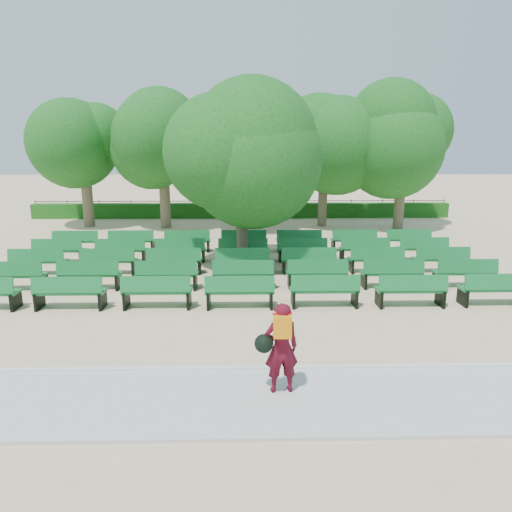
{
  "coord_description": "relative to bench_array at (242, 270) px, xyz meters",
  "views": [
    {
      "loc": [
        0.27,
        -14.54,
        4.35
      ],
      "look_at": [
        0.57,
        -1.0,
        1.1
      ],
      "focal_mm": 32.0,
      "sensor_mm": 36.0,
      "label": 1
    }
  ],
  "objects": [
    {
      "name": "ground",
      "position": [
        -0.13,
        -0.99,
        -0.1
      ],
      "size": [
        120.0,
        120.0,
        0.0
      ],
      "primitive_type": "plane",
      "color": "#CDB088"
    },
    {
      "name": "paving",
      "position": [
        -0.13,
        -8.39,
        -0.07
      ],
      "size": [
        30.0,
        2.2,
        0.06
      ],
      "primitive_type": "cube",
      "color": "#B8B7B3",
      "rests_on": "ground"
    },
    {
      "name": "curb",
      "position": [
        -0.13,
        -7.24,
        -0.05
      ],
      "size": [
        30.0,
        0.12,
        0.1
      ],
      "primitive_type": "cube",
      "color": "silver",
      "rests_on": "ground"
    },
    {
      "name": "hedge",
      "position": [
        -0.13,
        13.01,
        0.35
      ],
      "size": [
        26.0,
        0.7,
        0.9
      ],
      "primitive_type": "cube",
      "color": "#1A5816",
      "rests_on": "ground"
    },
    {
      "name": "fence",
      "position": [
        -0.13,
        13.41,
        -0.1
      ],
      "size": [
        26.0,
        0.1,
        1.02
      ],
      "primitive_type": null,
      "color": "black",
      "rests_on": "ground"
    },
    {
      "name": "tree_line",
      "position": [
        -0.13,
        9.01,
        -0.1
      ],
      "size": [
        21.8,
        6.8,
        7.04
      ],
      "primitive_type": null,
      "color": "#1A5C1B",
      "rests_on": "ground"
    },
    {
      "name": "bench_array",
      "position": [
        0.0,
        0.0,
        0.0
      ],
      "size": [
        1.93,
        0.71,
        1.2
      ],
      "rotation": [
        0.0,
        0.0,
        0.07
      ],
      "color": "#136D2F",
      "rests_on": "ground"
    },
    {
      "name": "tree_among",
      "position": [
        0.0,
        1.01,
        4.24
      ],
      "size": [
        4.83,
        4.83,
        6.52
      ],
      "color": "brown",
      "rests_on": "ground"
    },
    {
      "name": "person",
      "position": [
        0.73,
        -8.12,
        0.82
      ],
      "size": [
        0.81,
        0.5,
        1.67
      ],
      "rotation": [
        0.0,
        0.0,
        3.27
      ],
      "color": "#4C0A18",
      "rests_on": "ground"
    }
  ]
}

